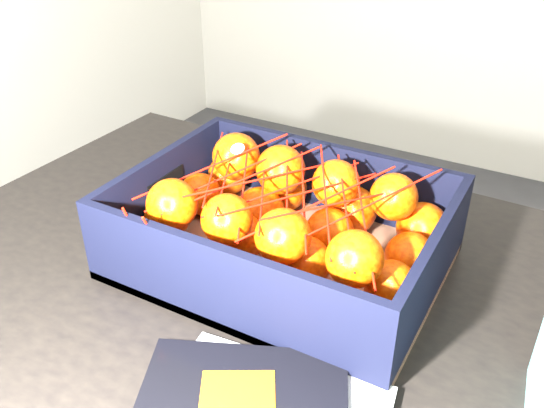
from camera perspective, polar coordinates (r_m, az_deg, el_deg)
The scene contains 4 objects.
table at distance 0.80m, azimuth 3.74°, elevation -15.87°, with size 1.22×0.82×0.75m.
produce_crate at distance 0.79m, azimuth 1.07°, elevation -3.63°, with size 0.41×0.31×0.12m.
clementine_heap at distance 0.78m, azimuth 1.15°, elevation -1.83°, with size 0.39×0.29×0.12m.
mesh_net at distance 0.75m, azimuth 0.49°, elevation 1.28°, with size 0.34×0.27×0.09m.
Camera 1 is at (0.10, -0.79, 1.23)m, focal length 38.75 mm.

